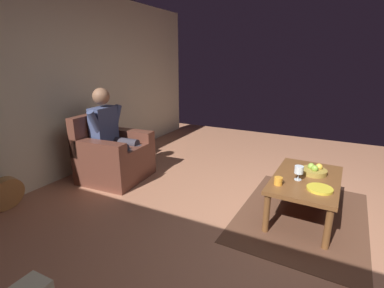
% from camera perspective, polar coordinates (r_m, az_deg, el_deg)
% --- Properties ---
extents(ground_plane, '(7.38, 7.38, 0.00)m').
position_cam_1_polar(ground_plane, '(2.97, 20.25, -16.76)').
color(ground_plane, '#AC7153').
extents(wall_back, '(6.33, 0.06, 2.52)m').
position_cam_1_polar(wall_back, '(4.14, -25.91, 10.60)').
color(wall_back, beige).
rests_on(wall_back, ground).
extents(rug, '(1.79, 1.29, 0.01)m').
position_cam_1_polar(rug, '(3.29, 21.33, -13.28)').
color(rug, brown).
rests_on(rug, ground).
extents(armchair, '(0.87, 0.82, 0.89)m').
position_cam_1_polar(armchair, '(3.99, -15.65, -2.39)').
color(armchair, brown).
rests_on(armchair, ground).
extents(person_seated, '(0.65, 0.61, 1.24)m').
position_cam_1_polar(person_seated, '(3.90, -16.04, 2.43)').
color(person_seated, '#3B4569').
rests_on(person_seated, ground).
extents(coffee_table, '(1.06, 0.67, 0.43)m').
position_cam_1_polar(coffee_table, '(3.13, 22.06, -7.35)').
color(coffee_table, brown).
rests_on(coffee_table, ground).
extents(guitar, '(0.38, 0.25, 1.02)m').
position_cam_1_polar(guitar, '(3.70, -33.75, -7.85)').
color(guitar, '#AC7B42').
rests_on(guitar, ground).
extents(wine_glass_near, '(0.09, 0.09, 0.15)m').
position_cam_1_polar(wine_glass_near, '(2.99, 20.83, -5.06)').
color(wine_glass_near, silver).
rests_on(wine_glass_near, coffee_table).
extents(fruit_bowl, '(0.26, 0.26, 0.11)m').
position_cam_1_polar(fruit_bowl, '(3.23, 23.49, -4.94)').
color(fruit_bowl, olive).
rests_on(fruit_bowl, coffee_table).
extents(decorative_dish, '(0.23, 0.23, 0.02)m').
position_cam_1_polar(decorative_dish, '(2.88, 24.46, -8.27)').
color(decorative_dish, gold).
rests_on(decorative_dish, coffee_table).
extents(candle_jar, '(0.08, 0.08, 0.07)m').
position_cam_1_polar(candle_jar, '(2.84, 17.07, -7.18)').
color(candle_jar, orange).
rests_on(candle_jar, coffee_table).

